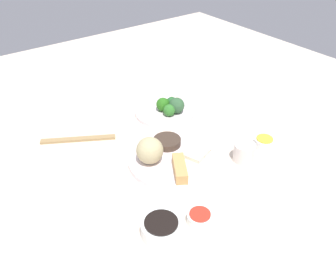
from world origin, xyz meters
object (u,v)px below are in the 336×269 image
object	(u,v)px
sauce_ramekin_hot_mustard	(264,143)
teacup	(244,152)
broccoli_plate	(165,112)
main_plate	(173,160)
chopsticks_pair	(78,139)
soy_sauce_bowl	(161,228)
sauce_ramekin_sweet_and_sour	(200,218)

from	to	relation	value
sauce_ramekin_hot_mustard	teacup	bearing A→B (deg)	96.40
broccoli_plate	main_plate	bearing A→B (deg)	148.88
main_plate	broccoli_plate	bearing A→B (deg)	-31.12
teacup	chopsticks_pair	xyz separation A→B (m)	(0.38, 0.34, -0.02)
main_plate	sauce_ramekin_hot_mustard	world-z (taller)	sauce_ramekin_hot_mustard
teacup	main_plate	bearing A→B (deg)	55.85
soy_sauce_bowl	sauce_ramekin_sweet_and_sour	world-z (taller)	soy_sauce_bowl
chopsticks_pair	sauce_ramekin_sweet_and_sour	bearing A→B (deg)	-170.21
soy_sauce_bowl	broccoli_plate	bearing A→B (deg)	-37.16
soy_sauce_bowl	chopsticks_pair	size ratio (longest dim) A/B	0.41
main_plate	chopsticks_pair	distance (m)	0.32
soy_sauce_bowl	sauce_ramekin_hot_mustard	size ratio (longest dim) A/B	1.54
sauce_ramekin_sweet_and_sour	sauce_ramekin_hot_mustard	bearing A→B (deg)	-72.19
main_plate	sauce_ramekin_sweet_and_sour	bearing A→B (deg)	157.79
sauce_ramekin_hot_mustard	teacup	world-z (taller)	teacup
chopsticks_pair	broccoli_plate	bearing A→B (deg)	-95.72
main_plate	soy_sauce_bowl	size ratio (longest dim) A/B	2.77
sauce_ramekin_sweet_and_sour	teacup	bearing A→B (deg)	-67.98
broccoli_plate	sauce_ramekin_sweet_and_sour	distance (m)	0.51
broccoli_plate	teacup	xyz separation A→B (m)	(-0.35, -0.03, 0.02)
main_plate	teacup	size ratio (longest dim) A/B	4.26
main_plate	chopsticks_pair	xyz separation A→B (m)	(0.27, 0.17, -0.00)
main_plate	chopsticks_pair	world-z (taller)	main_plate
sauce_ramekin_sweet_and_sour	teacup	world-z (taller)	teacup
main_plate	teacup	bearing A→B (deg)	-124.15
main_plate	soy_sauce_bowl	distance (m)	0.27
broccoli_plate	chopsticks_pair	xyz separation A→B (m)	(0.03, 0.31, -0.00)
main_plate	sauce_ramekin_sweet_and_sour	world-z (taller)	sauce_ramekin_sweet_and_sour
broccoli_plate	sauce_ramekin_hot_mustard	xyz separation A→B (m)	(-0.34, -0.13, 0.01)
soy_sauce_bowl	teacup	size ratio (longest dim) A/B	1.54
sauce_ramekin_hot_mustard	sauce_ramekin_sweet_and_sour	bearing A→B (deg)	107.81
teacup	chopsticks_pair	distance (m)	0.51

